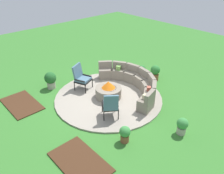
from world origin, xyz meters
TOP-DOWN VIEW (x-y plane):
  - ground_plane at (0.00, 0.00)m, footprint 24.00×24.00m
  - patio_circle at (0.00, 0.00)m, footprint 4.42×4.42m
  - mulch_bed_left at (-1.99, -2.87)m, footprint 1.85×1.10m
  - mulch_bed_right at (1.99, -2.87)m, footprint 1.85×1.10m
  - fire_pit at (0.00, 0.00)m, footprint 1.07×1.07m
  - curved_stone_bench at (0.25, 1.24)m, footprint 3.62×1.86m
  - lounge_chair_front_left at (-1.32, -0.40)m, footprint 0.80×0.80m
  - lounge_chair_front_right at (1.07, -0.85)m, footprint 0.78×0.78m
  - potted_plant_0 at (2.25, -1.32)m, footprint 0.36×0.36m
  - potted_plant_1 at (3.25, 0.34)m, footprint 0.38×0.38m
  - potted_plant_2 at (0.31, 2.66)m, footprint 0.44×0.44m
  - potted_plant_3 at (-2.34, -1.33)m, footprint 0.52×0.52m
  - potted_plant_4 at (-0.45, 2.63)m, footprint 0.32×0.32m

SIDE VIEW (x-z plane):
  - ground_plane at x=0.00m, z-range 0.00..0.00m
  - mulch_bed_left at x=-1.99m, z-range 0.00..0.04m
  - mulch_bed_right at x=1.99m, z-range 0.00..0.04m
  - patio_circle at x=0.00m, z-range 0.00..0.06m
  - potted_plant_4 at x=-0.45m, z-range 0.02..0.54m
  - potted_plant_0 at x=2.25m, z-range 0.03..0.61m
  - potted_plant_1 at x=3.25m, z-range 0.03..0.63m
  - fire_pit at x=0.00m, z-range -0.02..0.70m
  - curved_stone_bench at x=0.25m, z-range -0.02..0.79m
  - potted_plant_2 at x=0.31m, z-range 0.04..0.79m
  - potted_plant_3 at x=-2.34m, z-range 0.04..0.81m
  - lounge_chair_front_right at x=1.07m, z-range 0.09..1.10m
  - lounge_chair_front_left at x=-1.32m, z-range 0.06..1.19m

